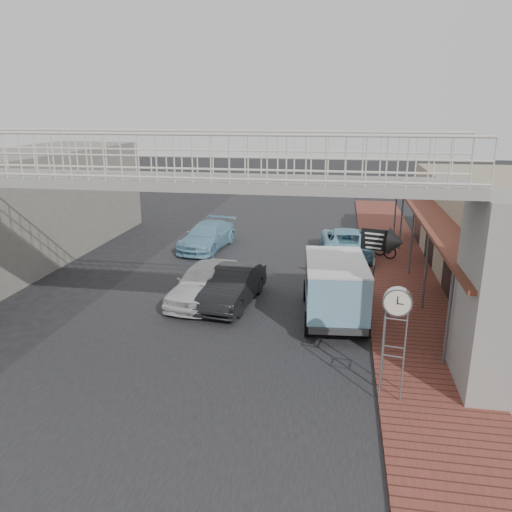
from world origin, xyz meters
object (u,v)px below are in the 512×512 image
at_px(motorcycle_near, 378,248).
at_px(arrow_sign, 394,243).
at_px(white_hatchback, 204,282).
at_px(street_clock, 397,307).
at_px(motorcycle_far, 368,243).
at_px(dark_sedan, 233,286).
at_px(angkot_far, 207,236).
at_px(angkot_curb, 345,241).
at_px(angkot_van, 335,281).

distance_m(motorcycle_near, arrow_sign, 5.80).
bearing_deg(white_hatchback, street_clock, -33.89).
bearing_deg(white_hatchback, motorcycle_far, 56.01).
bearing_deg(white_hatchback, arrow_sign, 16.77).
bearing_deg(dark_sedan, motorcycle_near, 57.27).
height_order(dark_sedan, angkot_far, dark_sedan).
relative_size(white_hatchback, motorcycle_far, 2.35).
bearing_deg(motorcycle_near, white_hatchback, 153.15).
relative_size(angkot_curb, motorcycle_near, 2.74).
relative_size(angkot_curb, angkot_van, 1.09).
relative_size(angkot_curb, angkot_far, 1.08).
distance_m(angkot_van, motorcycle_near, 7.76).
relative_size(motorcycle_far, street_clock, 0.65).
bearing_deg(motorcycle_near, angkot_van, -175.92).
relative_size(angkot_van, arrow_sign, 1.68).
bearing_deg(motorcycle_near, dark_sedan, 158.78).
distance_m(angkot_far, angkot_van, 10.36).
bearing_deg(arrow_sign, white_hatchback, -154.58).
distance_m(white_hatchback, angkot_curb, 8.79).
height_order(dark_sedan, angkot_curb, angkot_curb).
xyz_separation_m(white_hatchback, street_clock, (6.28, -5.56, 1.69)).
distance_m(motorcycle_far, arrow_sign, 6.22).
bearing_deg(angkot_van, white_hatchback, 165.13).
bearing_deg(angkot_curb, white_hatchback, 49.78).
bearing_deg(angkot_van, motorcycle_far, 74.34).
bearing_deg(angkot_far, dark_sedan, -60.70).
xyz_separation_m(dark_sedan, motorcycle_far, (5.17, 7.19, -0.03)).
height_order(white_hatchback, arrow_sign, arrow_sign).
distance_m(street_clock, arrow_sign, 6.68).
bearing_deg(street_clock, angkot_van, 116.10).
distance_m(angkot_van, motorcycle_far, 8.08).
height_order(angkot_far, arrow_sign, arrow_sign).
distance_m(dark_sedan, motorcycle_far, 8.86).
bearing_deg(street_clock, angkot_curb, 103.52).
xyz_separation_m(angkot_van, motorcycle_far, (1.49, 7.91, -0.72)).
bearing_deg(angkot_van, dark_sedan, 163.90).
bearing_deg(angkot_far, motorcycle_near, 4.15).
bearing_deg(motorcycle_far, angkot_van, -173.27).
distance_m(motorcycle_far, street_clock, 12.76).
bearing_deg(angkot_van, arrow_sign, 38.80).
height_order(white_hatchback, dark_sedan, white_hatchback).
bearing_deg(arrow_sign, angkot_curb, 121.42).
relative_size(angkot_far, motorcycle_near, 2.53).
bearing_deg(angkot_van, angkot_far, 124.62).
distance_m(angkot_curb, angkot_far, 6.98).
xyz_separation_m(angkot_curb, angkot_van, (-0.39, -7.93, 0.67)).
bearing_deg(street_clock, motorcycle_far, 98.55).
height_order(angkot_far, motorcycle_far, angkot_far).
xyz_separation_m(white_hatchback, angkot_far, (-1.80, 7.13, -0.06)).
bearing_deg(street_clock, angkot_far, 131.05).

